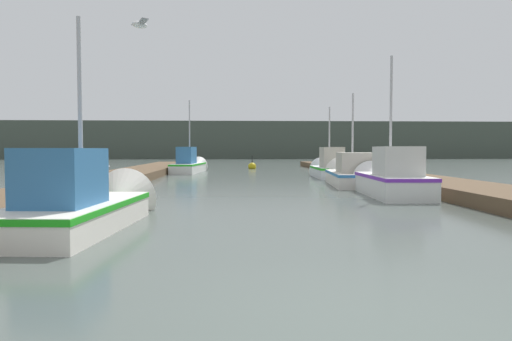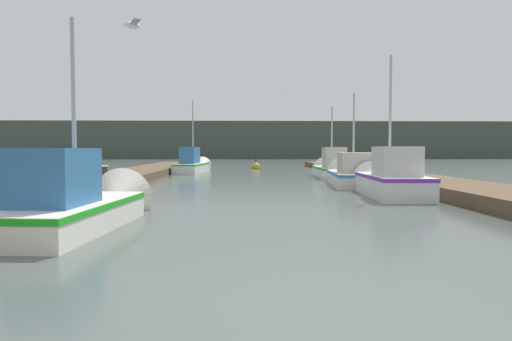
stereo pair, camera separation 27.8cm
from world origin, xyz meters
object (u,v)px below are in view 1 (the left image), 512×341
Objects in this scene: fishing_boat_1 at (389,179)px; fishing_boat_3 at (329,168)px; fishing_boat_2 at (351,174)px; fishing_boat_4 at (190,165)px; seagull_lead at (140,24)px; channel_buoy at (252,167)px; fishing_boat_0 at (87,203)px; mooring_piling_0 at (353,169)px; mooring_piling_1 at (103,182)px.

fishing_boat_3 is at bearing 92.86° from fishing_boat_1.
fishing_boat_4 is at bearing 132.57° from fishing_boat_2.
channel_buoy is at bearing 140.86° from seagull_lead.
channel_buoy is (4.21, 25.15, -0.27)m from fishing_boat_0.
fishing_boat_3 is at bearing -29.67° from fishing_boat_4.
fishing_boat_3 is at bearing 124.14° from seagull_lead.
mooring_piling_1 reaches higher than mooring_piling_0.
fishing_boat_3 is at bearing 66.95° from fishing_boat_0.
fishing_boat_4 reaches higher than fishing_boat_3.
fishing_boat_0 is at bearing -115.72° from fishing_boat_3.
fishing_boat_1 is 20.03m from channel_buoy.
fishing_boat_2 is 3.83m from mooring_piling_0.
fishing_boat_3 is 13.30m from mooring_piling_1.
fishing_boat_3 is 11.01m from channel_buoy.
fishing_boat_1 reaches higher than fishing_boat_2.
fishing_boat_2 is at bearing 115.69° from seagull_lead.
fishing_boat_0 is 12.65m from fishing_boat_2.
fishing_boat_1 is 4.87× the size of mooring_piling_0.
fishing_boat_3 is 0.75× the size of fishing_boat_4.
mooring_piling_1 is (-8.74, -5.26, 0.08)m from fishing_boat_2.
mooring_piling_0 is 16.44m from seagull_lead.
channel_buoy is (4.13, 4.95, -0.32)m from fishing_boat_4.
channel_buoy is (-3.57, 10.41, -0.31)m from fishing_boat_3.
mooring_piling_1 is at bearing -129.34° from fishing_boat_3.
fishing_boat_3 is at bearing 48.55° from mooring_piling_1.
fishing_boat_2 is 4.71m from fishing_boat_3.
fishing_boat_1 is 9.02× the size of seagull_lead.
seagull_lead is (2.17, -5.27, 3.18)m from mooring_piling_1.
fishing_boat_1 is at bearing -83.92° from fishing_boat_2.
fishing_boat_3 is 8.70× the size of seagull_lead.
fishing_boat_3 is (0.06, 4.71, 0.05)m from fishing_boat_2.
seagull_lead is (-6.61, -5.94, 3.16)m from fishing_boat_1.
fishing_boat_2 is at bearing -105.99° from mooring_piling_0.
fishing_boat_2 reaches higher than fishing_boat_3.
fishing_boat_0 is at bearing -77.82° from mooring_piling_1.
channel_buoy is at bearing 103.22° from fishing_boat_1.
fishing_boat_0 is at bearing -99.50° from channel_buoy.
mooring_piling_0 is 13.26m from mooring_piling_1.
fishing_boat_4 is at bearing 143.27° from mooring_piling_0.
fishing_boat_0 is 20.20m from fishing_boat_4.
fishing_boat_1 is at bearing -97.02° from mooring_piling_0.
mooring_piling_1 is (-8.81, -9.97, 0.02)m from fishing_boat_3.
seagull_lead is (1.14, -0.50, 3.25)m from fishing_boat_0.
channel_buoy is (-3.54, 19.71, -0.35)m from fishing_boat_1.
mooring_piling_1 is (-8.78, -0.67, -0.02)m from fishing_boat_1.
fishing_boat_4 is 6.46m from channel_buoy.
fishing_boat_4 is (-7.68, 14.76, -0.03)m from fishing_boat_1.
fishing_boat_4 is 6.29× the size of mooring_piling_0.
fishing_boat_1 reaches higher than fishing_boat_3.
fishing_boat_0 reaches higher than mooring_piling_1.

